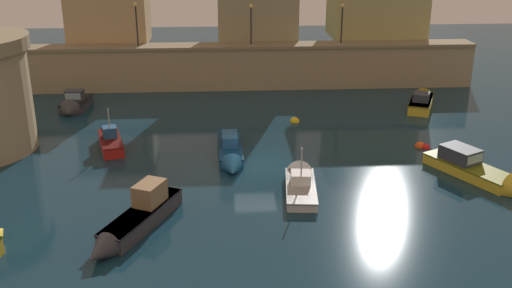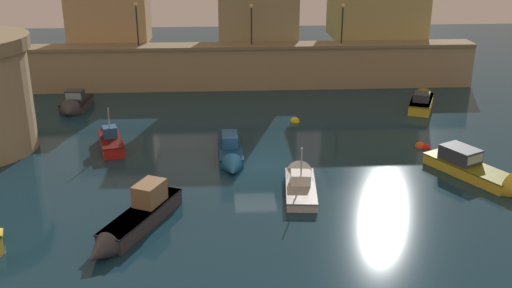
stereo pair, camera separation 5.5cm
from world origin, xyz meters
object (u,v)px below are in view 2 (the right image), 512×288
(moored_boat_4, at_px, (422,100))
(moored_boat_6, at_px, (231,152))
(quay_lamp_1, at_px, (251,18))
(quay_lamp_2, at_px, (343,17))
(moored_boat_7, at_px, (135,219))
(mooring_buoy_1, at_px, (295,122))
(mooring_buoy_2, at_px, (426,148))
(quay_lamp_0, at_px, (137,17))
(mooring_buoy_0, at_px, (420,147))
(moored_boat_1, at_px, (74,105))
(moored_boat_2, at_px, (482,173))
(moored_boat_3, at_px, (110,139))
(moored_boat_0, at_px, (300,180))

(moored_boat_4, relative_size, moored_boat_6, 0.82)
(quay_lamp_1, distance_m, moored_boat_6, 17.21)
(quay_lamp_2, relative_size, moored_boat_7, 0.48)
(mooring_buoy_1, height_order, mooring_buoy_2, mooring_buoy_1)
(quay_lamp_0, height_order, mooring_buoy_1, quay_lamp_0)
(moored_boat_6, relative_size, mooring_buoy_0, 10.18)
(quay_lamp_1, height_order, moored_boat_1, quay_lamp_1)
(moored_boat_2, relative_size, mooring_buoy_0, 10.08)
(quay_lamp_1, xyz_separation_m, moored_boat_7, (-6.74, -24.91, -5.40))
(quay_lamp_0, relative_size, quay_lamp_2, 1.07)
(moored_boat_6, xyz_separation_m, mooring_buoy_2, (12.43, 0.91, -0.38))
(moored_boat_2, height_order, mooring_buoy_1, moored_boat_2)
(quay_lamp_0, xyz_separation_m, moored_boat_6, (7.30, -16.14, -5.72))
(moored_boat_6, height_order, mooring_buoy_2, moored_boat_6)
(moored_boat_2, relative_size, moored_boat_3, 1.36)
(moored_boat_0, bearing_deg, moored_boat_3, 64.54)
(moored_boat_2, distance_m, moored_boat_7, 19.02)
(moored_boat_6, xyz_separation_m, mooring_buoy_1, (4.75, 6.63, -0.38))
(quay_lamp_2, distance_m, moored_boat_7, 29.26)
(moored_boat_0, xyz_separation_m, mooring_buoy_2, (8.72, 5.08, -0.31))
(quay_lamp_0, xyz_separation_m, quay_lamp_1, (9.43, 0.00, -0.12))
(quay_lamp_2, height_order, moored_boat_0, quay_lamp_2)
(moored_boat_2, relative_size, moored_boat_4, 1.20)
(moored_boat_0, bearing_deg, mooring_buoy_0, -52.41)
(moored_boat_0, relative_size, moored_boat_1, 1.38)
(mooring_buoy_0, bearing_deg, moored_boat_0, -147.77)
(moored_boat_4, relative_size, moored_boat_7, 0.83)
(quay_lamp_1, bearing_deg, mooring_buoy_0, -56.35)
(moored_boat_0, height_order, moored_boat_1, moored_boat_0)
(moored_boat_7, bearing_deg, moored_boat_2, 128.92)
(moored_boat_0, bearing_deg, moored_boat_4, -33.63)
(quay_lamp_1, relative_size, moored_boat_1, 0.78)
(quay_lamp_2, distance_m, mooring_buoy_1, 12.30)
(moored_boat_0, distance_m, moored_boat_4, 18.03)
(quay_lamp_0, bearing_deg, moored_boat_7, -83.83)
(moored_boat_2, bearing_deg, moored_boat_6, -134.90)
(moored_boat_1, height_order, mooring_buoy_0, moored_boat_1)
(quay_lamp_0, xyz_separation_m, moored_boat_7, (2.69, -24.91, -5.52))
(moored_boat_3, relative_size, mooring_buoy_2, 8.98)
(moored_boat_1, relative_size, mooring_buoy_2, 7.65)
(quay_lamp_1, xyz_separation_m, moored_boat_3, (-9.81, -13.52, -5.53))
(mooring_buoy_2, bearing_deg, moored_boat_4, 73.64)
(quay_lamp_1, height_order, moored_boat_3, quay_lamp_1)
(mooring_buoy_0, bearing_deg, moored_boat_2, -71.97)
(quay_lamp_2, relative_size, moored_boat_6, 0.48)
(moored_boat_1, xyz_separation_m, mooring_buoy_2, (24.07, -9.33, -0.45))
(quay_lamp_0, bearing_deg, mooring_buoy_1, -38.29)
(quay_lamp_0, relative_size, moored_boat_7, 0.52)
(quay_lamp_1, bearing_deg, moored_boat_2, -60.03)
(moored_boat_6, bearing_deg, mooring_buoy_2, 93.00)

